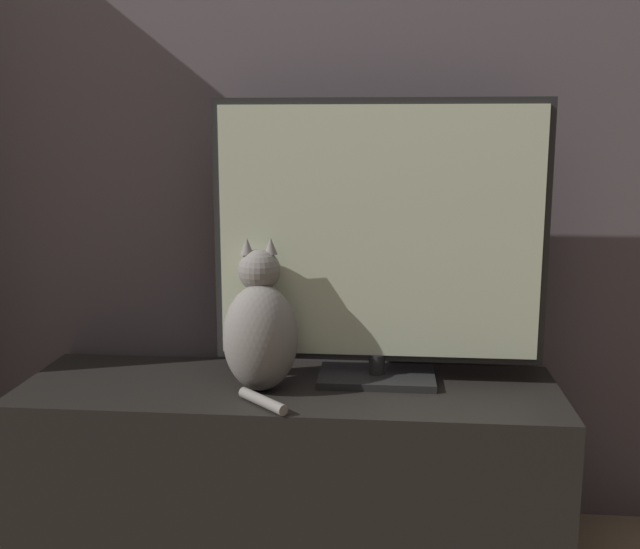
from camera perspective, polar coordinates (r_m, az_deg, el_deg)
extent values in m
cube|color=#564C51|center=(2.22, -1.62, 14.78)|extent=(4.80, 0.05, 2.60)
cube|color=black|center=(2.14, -2.37, -14.39)|extent=(1.46, 0.46, 0.47)
cube|color=black|center=(2.09, 4.34, -7.80)|extent=(0.32, 0.19, 0.02)
cylinder|color=black|center=(2.08, 4.36, -6.81)|extent=(0.04, 0.04, 0.06)
cube|color=black|center=(2.01, 4.51, 3.19)|extent=(0.89, 0.02, 0.71)
cube|color=beige|center=(2.00, 4.50, 3.14)|extent=(0.85, 0.01, 0.67)
ellipsoid|color=gray|center=(1.98, -4.56, -4.82)|extent=(0.23, 0.21, 0.29)
ellipsoid|color=silver|center=(2.05, -4.60, -4.73)|extent=(0.12, 0.08, 0.16)
sphere|color=gray|center=(1.98, -4.66, 0.32)|extent=(0.13, 0.13, 0.11)
cone|color=gray|center=(1.97, -5.59, 2.16)|extent=(0.04, 0.04, 0.04)
cone|color=gray|center=(1.97, -3.78, 2.20)|extent=(0.04, 0.04, 0.04)
cylinder|color=gray|center=(1.90, -4.39, -9.59)|extent=(0.14, 0.14, 0.03)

